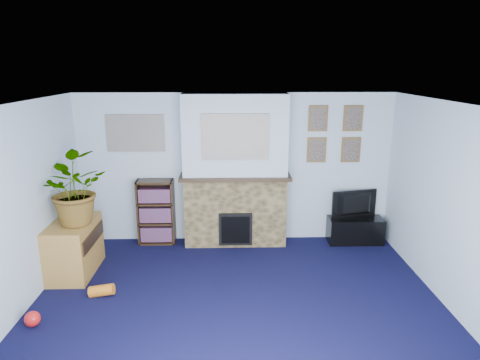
{
  "coord_description": "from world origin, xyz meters",
  "views": [
    {
      "loc": [
        -0.09,
        -4.42,
        2.8
      ],
      "look_at": [
        0.05,
        1.0,
        1.34
      ],
      "focal_mm": 32.0,
      "sensor_mm": 36.0,
      "label": 1
    }
  ],
  "objects_px": {
    "bookshelf": "(156,213)",
    "sideboard": "(74,249)",
    "tv_stand": "(355,229)",
    "television": "(356,205)"
  },
  "relations": [
    {
      "from": "bookshelf",
      "to": "sideboard",
      "type": "height_order",
      "value": "bookshelf"
    },
    {
      "from": "bookshelf",
      "to": "sideboard",
      "type": "relative_size",
      "value": 1.1
    },
    {
      "from": "bookshelf",
      "to": "sideboard",
      "type": "bearing_deg",
      "value": -133.45
    },
    {
      "from": "tv_stand",
      "to": "television",
      "type": "distance_m",
      "value": 0.41
    },
    {
      "from": "tv_stand",
      "to": "sideboard",
      "type": "distance_m",
      "value": 4.3
    },
    {
      "from": "sideboard",
      "to": "bookshelf",
      "type": "bearing_deg",
      "value": 46.55
    },
    {
      "from": "tv_stand",
      "to": "television",
      "type": "bearing_deg",
      "value": 90.0
    },
    {
      "from": "tv_stand",
      "to": "television",
      "type": "relative_size",
      "value": 1.13
    },
    {
      "from": "television",
      "to": "sideboard",
      "type": "distance_m",
      "value": 4.31
    },
    {
      "from": "sideboard",
      "to": "television",
      "type": "bearing_deg",
      "value": 12.99
    }
  ]
}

